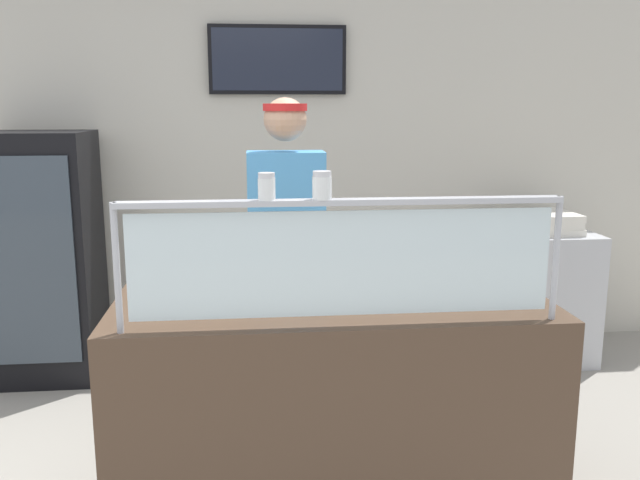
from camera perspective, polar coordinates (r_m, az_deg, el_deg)
The scene contains 12 objects.
ground_plane at distance 3.67m, azimuth -0.20°, elevation -16.69°, with size 12.00×12.00×0.00m, color gray.
shop_rear_unit at distance 4.78m, azimuth -2.03°, elevation 6.99°, with size 6.15×0.13×2.70m.
serving_counter at distance 2.92m, azimuth 0.98°, elevation -14.00°, with size 1.75×0.79×0.95m, color #4C3828.
sneeze_guard at distance 2.35m, azimuth 2.00°, elevation -0.60°, with size 1.58×0.06×0.46m.
pizza_tray at distance 2.80m, azimuth -4.41°, elevation -4.36°, with size 0.43×0.43×0.04m.
pizza_server at distance 2.77m, azimuth -5.29°, elevation -4.05°, with size 0.07×0.28×0.01m, color #ADAFB7.
parmesan_shaker at distance 2.30m, azimuth -4.53°, elevation 4.39°, with size 0.06×0.06×0.09m.
pepper_flake_shaker at distance 2.31m, azimuth 0.18°, elevation 4.50°, with size 0.07×0.07×0.10m.
worker_figure at distance 3.39m, azimuth -2.77°, elevation -0.89°, with size 0.41×0.50×1.76m.
drink_fridge at distance 4.61m, azimuth -22.53°, elevation -1.29°, with size 0.67×0.61×1.56m.
prep_shelf at distance 4.85m, azimuth 17.86°, elevation -4.51°, with size 0.70×0.55×0.89m, color #B7BABF.
pizza_box_stack at distance 4.74m, azimuth 18.25°, elevation 1.45°, with size 0.44×0.43×0.14m.
Camera 1 is at (0.56, -2.22, 1.73)m, focal length 37.84 mm.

